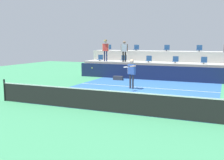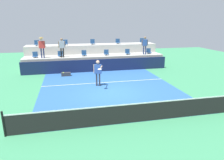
{
  "view_description": "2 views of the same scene",
  "coord_description": "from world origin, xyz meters",
  "px_view_note": "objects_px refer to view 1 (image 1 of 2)",
  "views": [
    {
      "loc": [
        4.69,
        -13.89,
        2.86
      ],
      "look_at": [
        -0.79,
        -0.96,
        0.88
      ],
      "focal_mm": 43.32,
      "sensor_mm": 36.0,
      "label": 1
    },
    {
      "loc": [
        -2.66,
        -11.9,
        4.36
      ],
      "look_at": [
        -0.34,
        -1.46,
        1.3
      ],
      "focal_mm": 32.96,
      "sensor_mm": 36.0,
      "label": 2
    }
  ],
  "objects_px": {
    "stadium_chair_lower_left": "(124,59)",
    "tennis_ball": "(92,68)",
    "tennis_player": "(131,71)",
    "equipment_bag": "(118,78)",
    "stadium_chair_lower_far_left": "(100,58)",
    "stadium_chair_upper_right": "(199,49)",
    "spectator_with_hat": "(106,48)",
    "stadium_chair_upper_center": "(167,48)",
    "stadium_chair_upper_far_left": "(109,48)",
    "stadium_chair_lower_mid_right": "(175,60)",
    "stadium_chair_lower_right": "(204,61)",
    "spectator_in_grey": "(124,49)",
    "stadium_chair_lower_mid_left": "(149,60)",
    "stadium_chair_upper_left": "(136,48)"
  },
  "relations": [
    {
      "from": "tennis_player",
      "to": "stadium_chair_lower_mid_left",
      "type": "bearing_deg",
      "value": 94.49
    },
    {
      "from": "spectator_in_grey",
      "to": "stadium_chair_upper_left",
      "type": "bearing_deg",
      "value": 81.7
    },
    {
      "from": "stadium_chair_lower_right",
      "to": "spectator_in_grey",
      "type": "relative_size",
      "value": 0.31
    },
    {
      "from": "stadium_chair_upper_left",
      "to": "stadium_chair_lower_mid_left",
      "type": "bearing_deg",
      "value": -47.69
    },
    {
      "from": "tennis_player",
      "to": "stadium_chair_lower_left",
      "type": "bearing_deg",
      "value": 115.03
    },
    {
      "from": "stadium_chair_upper_far_left",
      "to": "spectator_with_hat",
      "type": "distance_m",
      "value": 2.29
    },
    {
      "from": "stadium_chair_upper_left",
      "to": "stadium_chair_upper_right",
      "type": "relative_size",
      "value": 1.0
    },
    {
      "from": "stadium_chair_lower_mid_right",
      "to": "tennis_ball",
      "type": "distance_m",
      "value": 7.5
    },
    {
      "from": "stadium_chair_lower_far_left",
      "to": "stadium_chair_upper_far_left",
      "type": "distance_m",
      "value": 1.99
    },
    {
      "from": "stadium_chair_lower_mid_right",
      "to": "stadium_chair_upper_left",
      "type": "bearing_deg",
      "value": 154.42
    },
    {
      "from": "stadium_chair_lower_left",
      "to": "tennis_ball",
      "type": "xyz_separation_m",
      "value": [
        0.29,
        -6.35,
        -0.19
      ]
    },
    {
      "from": "stadium_chair_lower_mid_right",
      "to": "stadium_chair_upper_center",
      "type": "xyz_separation_m",
      "value": [
        -1.07,
        1.8,
        0.85
      ]
    },
    {
      "from": "stadium_chair_upper_far_left",
      "to": "stadium_chair_upper_center",
      "type": "xyz_separation_m",
      "value": [
        5.37,
        0.0,
        0.0
      ]
    },
    {
      "from": "stadium_chair_upper_center",
      "to": "tennis_player",
      "type": "bearing_deg",
      "value": -94.83
    },
    {
      "from": "stadium_chair_lower_mid_right",
      "to": "stadium_chair_upper_right",
      "type": "relative_size",
      "value": 1.0
    },
    {
      "from": "stadium_chair_upper_left",
      "to": "spectator_with_hat",
      "type": "bearing_deg",
      "value": -132.43
    },
    {
      "from": "spectator_with_hat",
      "to": "spectator_in_grey",
      "type": "height_order",
      "value": "spectator_with_hat"
    },
    {
      "from": "stadium_chair_upper_center",
      "to": "spectator_in_grey",
      "type": "height_order",
      "value": "spectator_in_grey"
    },
    {
      "from": "stadium_chair_lower_mid_right",
      "to": "stadium_chair_upper_far_left",
      "type": "bearing_deg",
      "value": 164.39
    },
    {
      "from": "stadium_chair_lower_far_left",
      "to": "stadium_chair_lower_mid_left",
      "type": "relative_size",
      "value": 1.0
    },
    {
      "from": "spectator_with_hat",
      "to": "stadium_chair_lower_mid_right",
      "type": "bearing_deg",
      "value": 3.81
    },
    {
      "from": "stadium_chair_lower_right",
      "to": "tennis_player",
      "type": "distance_m",
      "value": 6.72
    },
    {
      "from": "stadium_chair_lower_right",
      "to": "tennis_ball",
      "type": "bearing_deg",
      "value": -133.76
    },
    {
      "from": "tennis_ball",
      "to": "equipment_bag",
      "type": "height_order",
      "value": "tennis_ball"
    },
    {
      "from": "stadium_chair_lower_far_left",
      "to": "stadium_chair_upper_right",
      "type": "height_order",
      "value": "stadium_chair_upper_right"
    },
    {
      "from": "stadium_chair_lower_mid_left",
      "to": "stadium_chair_lower_right",
      "type": "bearing_deg",
      "value": 0.0
    },
    {
      "from": "stadium_chair_lower_left",
      "to": "tennis_ball",
      "type": "bearing_deg",
      "value": -87.34
    },
    {
      "from": "stadium_chair_upper_center",
      "to": "spectator_with_hat",
      "type": "height_order",
      "value": "spectator_with_hat"
    },
    {
      "from": "stadium_chair_lower_far_left",
      "to": "stadium_chair_upper_far_left",
      "type": "height_order",
      "value": "stadium_chair_upper_far_left"
    },
    {
      "from": "stadium_chair_upper_right",
      "to": "stadium_chair_upper_center",
      "type": "bearing_deg",
      "value": 180.0
    },
    {
      "from": "stadium_chair_lower_right",
      "to": "spectator_with_hat",
      "type": "xyz_separation_m",
      "value": [
        -7.85,
        -0.38,
        0.91
      ]
    },
    {
      "from": "stadium_chair_upper_right",
      "to": "spectator_in_grey",
      "type": "bearing_deg",
      "value": -158.84
    },
    {
      "from": "stadium_chair_upper_left",
      "to": "stadium_chair_upper_right",
      "type": "xyz_separation_m",
      "value": [
        5.32,
        0.0,
        0.0
      ]
    },
    {
      "from": "stadium_chair_upper_center",
      "to": "tennis_ball",
      "type": "height_order",
      "value": "stadium_chair_upper_center"
    },
    {
      "from": "stadium_chair_lower_right",
      "to": "stadium_chair_upper_far_left",
      "type": "relative_size",
      "value": 1.0
    },
    {
      "from": "stadium_chair_lower_left",
      "to": "spectator_with_hat",
      "type": "height_order",
      "value": "spectator_with_hat"
    },
    {
      "from": "stadium_chair_lower_mid_left",
      "to": "equipment_bag",
      "type": "bearing_deg",
      "value": -127.31
    },
    {
      "from": "stadium_chair_lower_right",
      "to": "equipment_bag",
      "type": "distance_m",
      "value": 6.51
    },
    {
      "from": "stadium_chair_upper_far_left",
      "to": "equipment_bag",
      "type": "xyz_separation_m",
      "value": [
        2.58,
        -4.08,
        -2.16
      ]
    },
    {
      "from": "tennis_player",
      "to": "equipment_bag",
      "type": "height_order",
      "value": "tennis_player"
    },
    {
      "from": "stadium_chair_upper_far_left",
      "to": "stadium_chair_upper_right",
      "type": "height_order",
      "value": "same"
    },
    {
      "from": "stadium_chair_upper_center",
      "to": "tennis_ball",
      "type": "xyz_separation_m",
      "value": [
        -2.92,
        -8.15,
        -1.04
      ]
    },
    {
      "from": "stadium_chair_lower_left",
      "to": "stadium_chair_lower_mid_left",
      "type": "bearing_deg",
      "value": 0.0
    },
    {
      "from": "stadium_chair_upper_far_left",
      "to": "tennis_player",
      "type": "height_order",
      "value": "stadium_chair_upper_far_left"
    },
    {
      "from": "stadium_chair_lower_left",
      "to": "tennis_player",
      "type": "height_order",
      "value": "tennis_player"
    },
    {
      "from": "stadium_chair_lower_mid_right",
      "to": "stadium_chair_lower_right",
      "type": "distance_m",
      "value": 2.1
    },
    {
      "from": "stadium_chair_lower_mid_right",
      "to": "stadium_chair_lower_far_left",
      "type": "bearing_deg",
      "value": 180.0
    },
    {
      "from": "tennis_ball",
      "to": "stadium_chair_lower_left",
      "type": "bearing_deg",
      "value": 92.66
    },
    {
      "from": "stadium_chair_upper_right",
      "to": "spectator_with_hat",
      "type": "bearing_deg",
      "value": -163.39
    },
    {
      "from": "stadium_chair_lower_mid_right",
      "to": "tennis_player",
      "type": "height_order",
      "value": "tennis_player"
    }
  ]
}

